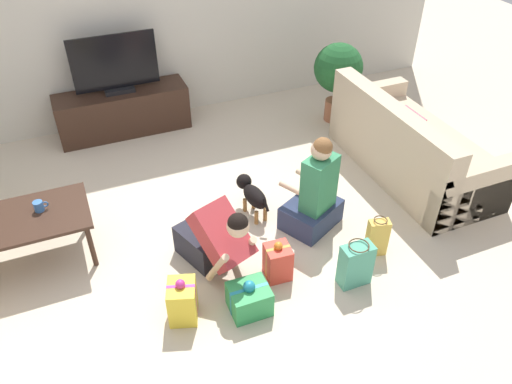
# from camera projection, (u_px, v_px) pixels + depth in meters

# --- Properties ---
(ground_plane) EXTENTS (16.00, 16.00, 0.00)m
(ground_plane) POSITION_uv_depth(u_px,v_px,m) (205.00, 246.00, 4.53)
(ground_plane) COLOR beige
(wall_back) EXTENTS (8.40, 0.06, 2.60)m
(wall_back) POSITION_uv_depth(u_px,v_px,m) (127.00, 15.00, 5.67)
(wall_back) COLOR beige
(wall_back) RESTS_ON ground_plane
(sofa_right) EXTENTS (0.92, 1.95, 0.86)m
(sofa_right) POSITION_uv_depth(u_px,v_px,m) (410.00, 148.00, 5.29)
(sofa_right) COLOR #C6B293
(sofa_right) RESTS_ON ground_plane
(coffee_table) EXTENTS (0.98, 0.65, 0.48)m
(coffee_table) POSITION_uv_depth(u_px,v_px,m) (29.00, 222.00, 4.15)
(coffee_table) COLOR #382319
(coffee_table) RESTS_ON ground_plane
(tv_console) EXTENTS (1.54, 0.45, 0.53)m
(tv_console) POSITION_uv_depth(u_px,v_px,m) (123.00, 112.00, 6.00)
(tv_console) COLOR #382319
(tv_console) RESTS_ON ground_plane
(tv) EXTENTS (0.97, 0.20, 0.68)m
(tv) POSITION_uv_depth(u_px,v_px,m) (115.00, 67.00, 5.66)
(tv) COLOR black
(tv) RESTS_ON tv_console
(potted_plant_corner_right) EXTENTS (0.59, 0.59, 0.99)m
(potted_plant_corner_right) POSITION_uv_depth(u_px,v_px,m) (338.00, 71.00, 6.00)
(potted_plant_corner_right) COLOR #A36042
(potted_plant_corner_right) RESTS_ON ground_plane
(person_kneeling) EXTENTS (0.56, 0.84, 0.78)m
(person_kneeling) POSITION_uv_depth(u_px,v_px,m) (215.00, 239.00, 4.12)
(person_kneeling) COLOR #23232D
(person_kneeling) RESTS_ON ground_plane
(person_sitting) EXTENTS (0.64, 0.61, 0.98)m
(person_sitting) POSITION_uv_depth(u_px,v_px,m) (315.00, 196.00, 4.55)
(person_sitting) COLOR #283351
(person_sitting) RESTS_ON ground_plane
(dog) EXTENTS (0.21, 0.55, 0.35)m
(dog) POSITION_uv_depth(u_px,v_px,m) (252.00, 193.00, 4.77)
(dog) COLOR black
(dog) RESTS_ON ground_plane
(gift_box_a) EXTENTS (0.28, 0.30, 0.40)m
(gift_box_a) POSITION_uv_depth(u_px,v_px,m) (182.00, 301.00, 3.81)
(gift_box_a) COLOR yellow
(gift_box_a) RESTS_ON ground_plane
(gift_box_b) EXTENTS (0.22, 0.22, 0.38)m
(gift_box_b) POSITION_uv_depth(u_px,v_px,m) (278.00, 262.00, 4.15)
(gift_box_b) COLOR red
(gift_box_b) RESTS_ON ground_plane
(gift_box_c) EXTENTS (0.31, 0.28, 0.31)m
(gift_box_c) POSITION_uv_depth(u_px,v_px,m) (249.00, 299.00, 3.89)
(gift_box_c) COLOR #2D934C
(gift_box_c) RESTS_ON ground_plane
(gift_bag_a) EXTENTS (0.20, 0.14, 0.39)m
(gift_bag_a) POSITION_uv_depth(u_px,v_px,m) (377.00, 237.00, 4.36)
(gift_bag_a) COLOR #E5B74C
(gift_bag_a) RESTS_ON ground_plane
(gift_bag_b) EXTENTS (0.26, 0.17, 0.42)m
(gift_bag_b) POSITION_uv_depth(u_px,v_px,m) (356.00, 265.00, 4.07)
(gift_bag_b) COLOR #4CA384
(gift_bag_b) RESTS_ON ground_plane
(mug) EXTENTS (0.12, 0.08, 0.09)m
(mug) POSITION_uv_depth(u_px,v_px,m) (39.00, 206.00, 4.16)
(mug) COLOR #386BAD
(mug) RESTS_ON coffee_table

